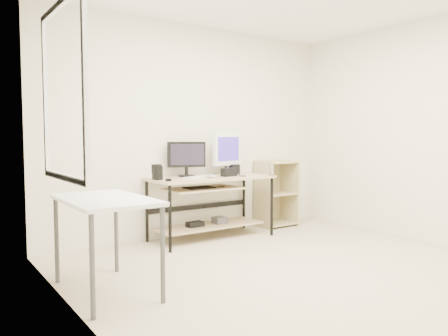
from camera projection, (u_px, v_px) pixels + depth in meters
room at (300, 126)px, 3.78m from camera, size 4.01×4.01×2.62m
desk at (209, 194)px, 5.22m from camera, size 1.50×0.65×0.75m
side_table at (105, 208)px, 3.40m from camera, size 0.60×1.00×0.75m
shelf_unit at (274, 193)px, 6.03m from camera, size 0.50×0.40×0.90m
black_monitor at (186, 157)px, 5.20m from camera, size 0.44×0.21×0.42m
white_imac at (227, 150)px, 5.52m from camera, size 0.50×0.17×0.54m
keyboard at (200, 177)px, 5.11m from camera, size 0.49×0.32×0.02m
mouse at (211, 176)px, 5.05m from camera, size 0.11×0.14×0.04m
center_speaker at (229, 172)px, 5.27m from camera, size 0.21×0.12×0.10m
speaker_left at (157, 172)px, 4.84m from camera, size 0.09×0.09×0.17m
speaker_right at (234, 169)px, 5.57m from camera, size 0.11×0.11×0.13m
audio_controller at (159, 173)px, 4.80m from camera, size 0.09×0.07×0.15m
volume_puck at (168, 180)px, 4.68m from camera, size 0.08×0.08×0.03m
smartphone at (242, 176)px, 5.30m from camera, size 0.12×0.15×0.01m
coaster at (271, 175)px, 5.39m from camera, size 0.10×0.10×0.01m
drinking_glass at (271, 170)px, 5.38m from camera, size 0.08×0.08×0.13m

